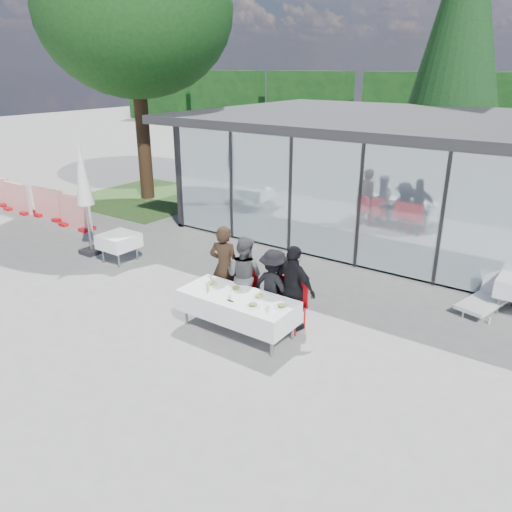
% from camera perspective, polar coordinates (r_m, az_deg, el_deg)
% --- Properties ---
extents(ground, '(90.00, 90.00, 0.00)m').
position_cam_1_polar(ground, '(10.10, -3.87, -7.15)').
color(ground, gray).
rests_on(ground, ground).
extents(pavilion, '(14.80, 8.80, 3.44)m').
position_cam_1_polar(pavilion, '(15.70, 21.53, 9.95)').
color(pavilion, gray).
rests_on(pavilion, ground).
extents(treeline, '(62.50, 2.00, 4.40)m').
position_cam_1_polar(treeline, '(35.80, 23.64, 15.17)').
color(treeline, black).
rests_on(treeline, ground).
extents(dining_table, '(2.26, 0.96, 0.75)m').
position_cam_1_polar(dining_table, '(9.38, -2.13, -5.74)').
color(dining_table, white).
rests_on(dining_table, ground).
extents(diner_a, '(0.79, 0.79, 1.78)m').
position_cam_1_polar(diner_a, '(10.21, -3.62, -1.31)').
color(diner_a, '#322216').
rests_on(diner_a, ground).
extents(diner_chair_a, '(0.44, 0.44, 0.97)m').
position_cam_1_polar(diner_chair_a, '(10.39, -3.37, -3.01)').
color(diner_chair_a, '#B90C13').
rests_on(diner_chair_a, ground).
extents(diner_b, '(0.87, 0.87, 1.65)m').
position_cam_1_polar(diner_b, '(9.95, -1.36, -2.29)').
color(diner_b, '#555555').
rests_on(diner_b, ground).
extents(diner_chair_b, '(0.44, 0.44, 0.97)m').
position_cam_1_polar(diner_chair_b, '(10.11, -1.14, -3.67)').
color(diner_chair_b, '#B90C13').
rests_on(diner_chair_b, ground).
extents(diner_c, '(1.08, 1.08, 1.52)m').
position_cam_1_polar(diner_c, '(9.61, 2.02, -3.59)').
color(diner_c, black).
rests_on(diner_c, ground).
extents(diner_chair_c, '(0.44, 0.44, 0.97)m').
position_cam_1_polar(diner_chair_c, '(9.75, 2.21, -4.67)').
color(diner_chair_c, '#B90C13').
rests_on(diner_chair_c, ground).
extents(diner_d, '(1.13, 1.13, 1.69)m').
position_cam_1_polar(diner_d, '(9.36, 4.29, -3.77)').
color(diner_d, black).
rests_on(diner_d, ground).
extents(diner_chair_d, '(0.44, 0.44, 0.97)m').
position_cam_1_polar(diner_chair_d, '(9.54, 4.44, -5.32)').
color(diner_chair_d, '#B90C13').
rests_on(diner_chair_d, ground).
extents(plate_a, '(0.27, 0.27, 0.07)m').
position_cam_1_polar(plate_a, '(9.78, -5.14, -3.11)').
color(plate_a, white).
rests_on(plate_a, dining_table).
extents(plate_b, '(0.27, 0.27, 0.07)m').
position_cam_1_polar(plate_b, '(9.53, -2.30, -3.72)').
color(plate_b, white).
rests_on(plate_b, dining_table).
extents(plate_c, '(0.27, 0.27, 0.07)m').
position_cam_1_polar(plate_c, '(9.20, 0.36, -4.64)').
color(plate_c, white).
rests_on(plate_c, dining_table).
extents(plate_d, '(0.27, 0.27, 0.07)m').
position_cam_1_polar(plate_d, '(8.86, 2.96, -5.73)').
color(plate_d, white).
rests_on(plate_d, dining_table).
extents(plate_extra, '(0.27, 0.27, 0.07)m').
position_cam_1_polar(plate_extra, '(8.88, -0.34, -5.64)').
color(plate_extra, white).
rests_on(plate_extra, dining_table).
extents(juice_bottle, '(0.06, 0.06, 0.16)m').
position_cam_1_polar(juice_bottle, '(9.49, -5.50, -3.53)').
color(juice_bottle, '#91C652').
rests_on(juice_bottle, dining_table).
extents(drinking_glasses, '(0.89, 0.10, 0.10)m').
position_cam_1_polar(drinking_glasses, '(8.91, -0.88, -5.37)').
color(drinking_glasses, silver).
rests_on(drinking_glasses, dining_table).
extents(folded_eyeglasses, '(0.14, 0.03, 0.01)m').
position_cam_1_polar(folded_eyeglasses, '(9.09, -2.95, -5.13)').
color(folded_eyeglasses, black).
rests_on(folded_eyeglasses, dining_table).
extents(spare_table_left, '(0.86, 0.86, 0.74)m').
position_cam_1_polar(spare_table_left, '(13.21, -15.40, 1.65)').
color(spare_table_left, white).
rests_on(spare_table_left, ground).
extents(market_umbrella, '(0.50, 0.50, 3.00)m').
position_cam_1_polar(market_umbrella, '(13.67, -19.16, 8.10)').
color(market_umbrella, black).
rests_on(market_umbrella, ground).
extents(lounger, '(0.92, 1.44, 0.72)m').
position_cam_1_polar(lounger, '(11.45, 24.96, -4.25)').
color(lounger, white).
rests_on(lounger, ground).
extents(deciduous_tree, '(7.04, 6.40, 9.38)m').
position_cam_1_polar(deciduous_tree, '(19.24, -13.84, 25.55)').
color(deciduous_tree, '#382316').
rests_on(deciduous_tree, ground).
extents(conifer_tree, '(4.00, 4.00, 10.50)m').
position_cam_1_polar(conifer_tree, '(20.58, 22.45, 22.94)').
color(conifer_tree, '#382316').
rests_on(conifer_tree, ground).
extents(grass_patch, '(5.00, 5.00, 0.02)m').
position_cam_1_polar(grass_patch, '(19.73, -12.23, 6.55)').
color(grass_patch, '#385926').
rests_on(grass_patch, ground).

